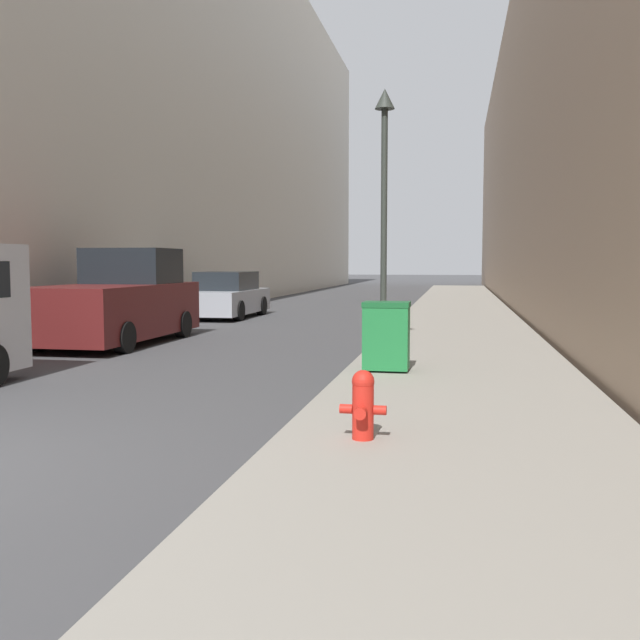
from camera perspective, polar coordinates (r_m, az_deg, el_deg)
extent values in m
cube|color=gray|center=(23.00, 11.08, 0.19)|extent=(3.61, 60.00, 0.13)
cube|color=beige|center=(35.23, -15.63, 16.15)|extent=(12.00, 60.00, 17.89)
cylinder|color=red|center=(6.84, 3.46, -7.37)|extent=(0.21, 0.21, 0.52)
sphere|color=red|center=(6.78, 3.47, -4.92)|extent=(0.22, 0.22, 0.22)
cylinder|color=red|center=(6.77, 3.47, -4.38)|extent=(0.06, 0.06, 0.05)
cylinder|color=red|center=(6.67, 3.28, -7.44)|extent=(0.11, 0.12, 0.11)
cylinder|color=red|center=(6.85, 2.10, -7.12)|extent=(0.12, 0.09, 0.09)
cylinder|color=red|center=(6.81, 4.83, -7.20)|extent=(0.12, 0.09, 0.09)
cube|color=#1E7538|center=(11.07, 5.33, -1.44)|extent=(0.69, 0.53, 0.96)
cube|color=#16572A|center=(11.03, 5.35, 1.25)|extent=(0.71, 0.54, 0.08)
cylinder|color=black|center=(11.38, 3.95, -3.47)|extent=(0.05, 0.16, 0.16)
cylinder|color=black|center=(11.32, 6.91, -3.53)|extent=(0.05, 0.16, 0.16)
cylinder|color=#2D332D|center=(13.97, 5.07, -1.78)|extent=(0.23, 0.23, 0.25)
cylinder|color=#2D332D|center=(13.89, 5.13, 7.16)|extent=(0.12, 0.12, 4.59)
cone|color=#2D332D|center=(14.22, 5.21, 17.22)|extent=(0.38, 0.38, 0.38)
cube|color=#561919|center=(16.46, -16.06, 0.75)|extent=(2.06, 4.97, 1.14)
cube|color=black|center=(17.20, -14.82, 4.20)|extent=(1.90, 1.59, 0.81)
cylinder|color=black|center=(18.29, -16.52, -0.23)|extent=(0.24, 0.64, 0.64)
cylinder|color=black|center=(17.49, -10.93, -0.34)|extent=(0.24, 0.64, 0.64)
cylinder|color=black|center=(15.63, -21.73, -1.17)|extent=(0.24, 0.64, 0.64)
cylinder|color=black|center=(14.69, -15.41, -1.35)|extent=(0.24, 0.64, 0.64)
cube|color=#A3A8B2|center=(23.61, -7.44, 1.50)|extent=(1.75, 4.38, 0.75)
cube|color=#1E2328|center=(23.58, -7.46, 3.13)|extent=(1.54, 2.28, 0.60)
cylinder|color=black|center=(25.12, -8.23, 1.18)|extent=(0.24, 0.64, 0.64)
cylinder|color=black|center=(24.64, -4.71, 1.15)|extent=(0.24, 0.64, 0.64)
cylinder|color=black|center=(22.66, -10.41, 0.79)|extent=(0.24, 0.64, 0.64)
cylinder|color=black|center=(22.13, -6.54, 0.74)|extent=(0.24, 0.64, 0.64)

